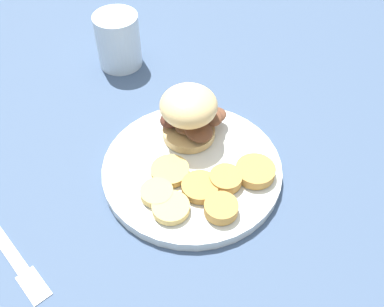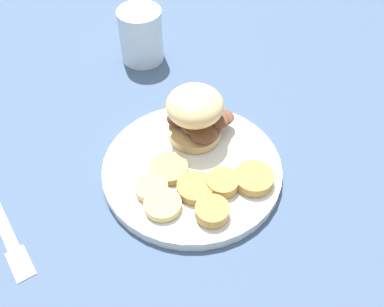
{
  "view_description": "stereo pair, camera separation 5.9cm",
  "coord_description": "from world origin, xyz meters",
  "px_view_note": "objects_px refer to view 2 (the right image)",
  "views": [
    {
      "loc": [
        0.18,
        0.37,
        0.5
      ],
      "look_at": [
        0.0,
        0.0,
        0.04
      ],
      "focal_mm": 42.0,
      "sensor_mm": 36.0,
      "label": 1
    },
    {
      "loc": [
        0.12,
        0.39,
        0.5
      ],
      "look_at": [
        0.0,
        0.0,
        0.04
      ],
      "focal_mm": 42.0,
      "sensor_mm": 36.0,
      "label": 2
    }
  ],
  "objects_px": {
    "dinner_plate": "(192,169)",
    "sandwich": "(196,114)",
    "fork": "(5,229)",
    "drinking_glass": "(141,35)"
  },
  "relations": [
    {
      "from": "dinner_plate",
      "to": "fork",
      "type": "distance_m",
      "value": 0.26
    },
    {
      "from": "dinner_plate",
      "to": "sandwich",
      "type": "relative_size",
      "value": 2.44
    },
    {
      "from": "dinner_plate",
      "to": "drinking_glass",
      "type": "distance_m",
      "value": 0.29
    },
    {
      "from": "dinner_plate",
      "to": "sandwich",
      "type": "distance_m",
      "value": 0.08
    },
    {
      "from": "sandwich",
      "to": "fork",
      "type": "relative_size",
      "value": 0.61
    },
    {
      "from": "dinner_plate",
      "to": "fork",
      "type": "xyz_separation_m",
      "value": [
        0.26,
        0.02,
        -0.01
      ]
    },
    {
      "from": "sandwich",
      "to": "fork",
      "type": "xyz_separation_m",
      "value": [
        0.28,
        0.08,
        -0.06
      ]
    },
    {
      "from": "dinner_plate",
      "to": "fork",
      "type": "bearing_deg",
      "value": 4.22
    },
    {
      "from": "dinner_plate",
      "to": "sandwich",
      "type": "xyz_separation_m",
      "value": [
        -0.02,
        -0.06,
        0.05
      ]
    },
    {
      "from": "fork",
      "to": "drinking_glass",
      "type": "relative_size",
      "value": 1.77
    }
  ]
}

